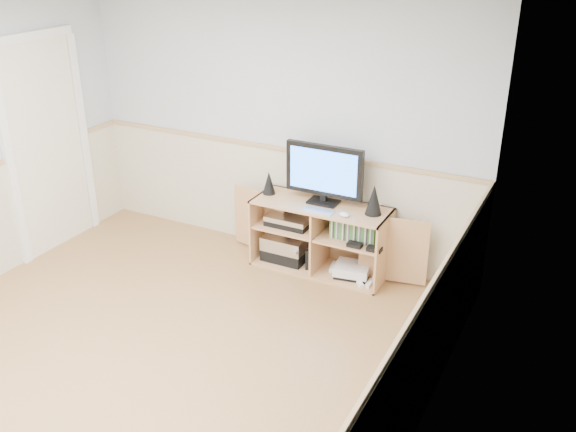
# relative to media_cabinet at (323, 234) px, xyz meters

# --- Properties ---
(room) EXTENTS (4.04, 4.54, 2.54)m
(room) POSITION_rel_media_cabinet_xyz_m (-0.63, -1.92, 0.88)
(room) COLOR tan
(room) RESTS_ON ground
(media_cabinet) EXTENTS (1.96, 0.47, 0.65)m
(media_cabinet) POSITION_rel_media_cabinet_xyz_m (0.00, 0.00, 0.00)
(media_cabinet) COLOR tan
(media_cabinet) RESTS_ON floor
(monitor) EXTENTS (0.73, 0.18, 0.54)m
(monitor) POSITION_rel_media_cabinet_xyz_m (0.00, -0.01, 0.61)
(monitor) COLOR black
(monitor) RESTS_ON media_cabinet
(speaker_left) EXTENTS (0.12, 0.12, 0.22)m
(speaker_left) POSITION_rel_media_cabinet_xyz_m (-0.54, -0.04, 0.43)
(speaker_left) COLOR black
(speaker_left) RESTS_ON media_cabinet
(speaker_right) EXTENTS (0.15, 0.15, 0.27)m
(speaker_right) POSITION_rel_media_cabinet_xyz_m (0.48, -0.04, 0.45)
(speaker_right) COLOR black
(speaker_right) RESTS_ON media_cabinet
(keyboard) EXTENTS (0.28, 0.12, 0.01)m
(keyboard) POSITION_rel_media_cabinet_xyz_m (0.04, -0.20, 0.32)
(keyboard) COLOR silver
(keyboard) RESTS_ON media_cabinet
(mouse) EXTENTS (0.11, 0.09, 0.04)m
(mouse) POSITION_rel_media_cabinet_xyz_m (0.28, -0.20, 0.34)
(mouse) COLOR white
(mouse) RESTS_ON media_cabinet
(av_components) EXTENTS (0.50, 0.30, 0.47)m
(av_components) POSITION_rel_media_cabinet_xyz_m (-0.34, -0.06, -0.11)
(av_components) COLOR black
(av_components) RESTS_ON media_cabinet
(game_consoles) EXTENTS (0.46, 0.31, 0.11)m
(game_consoles) POSITION_rel_media_cabinet_xyz_m (0.32, -0.07, -0.26)
(game_consoles) COLOR white
(game_consoles) RESTS_ON media_cabinet
(game_cases) EXTENTS (0.42, 0.14, 0.19)m
(game_cases) POSITION_rel_media_cabinet_xyz_m (0.33, -0.08, 0.15)
(game_cases) COLOR #3F8C3F
(game_cases) RESTS_ON media_cabinet
(wall_outlet) EXTENTS (0.12, 0.03, 0.12)m
(wall_outlet) POSITION_rel_media_cabinet_xyz_m (0.43, 0.19, 0.27)
(wall_outlet) COLOR white
(wall_outlet) RESTS_ON wall_back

